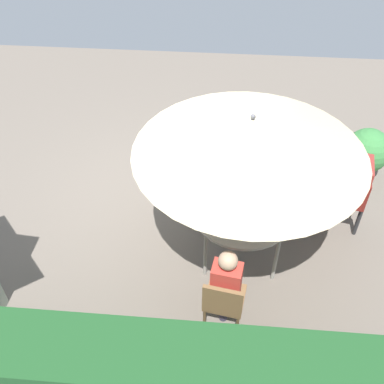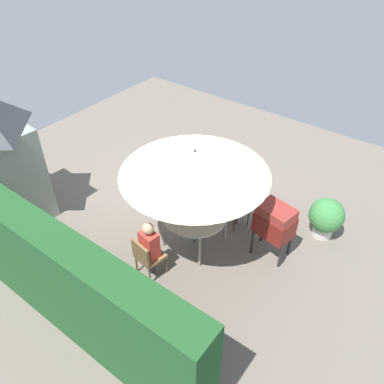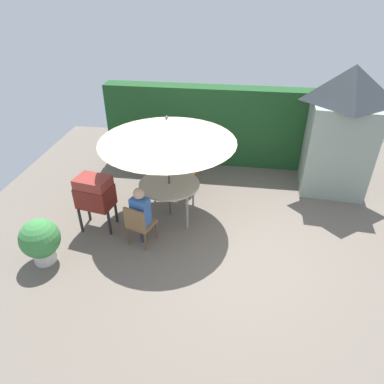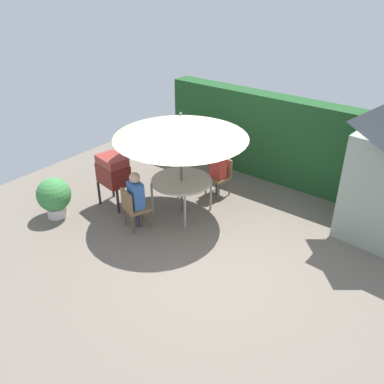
{
  "view_description": "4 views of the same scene",
  "coord_description": "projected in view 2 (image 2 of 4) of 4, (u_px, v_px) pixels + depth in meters",
  "views": [
    {
      "loc": [
        -0.81,
        4.99,
        5.03
      ],
      "look_at": [
        -0.45,
        0.74,
        1.08
      ],
      "focal_mm": 42.17,
      "sensor_mm": 36.0,
      "label": 1
    },
    {
      "loc": [
        -4.53,
        5.39,
        5.89
      ],
      "look_at": [
        -0.76,
        0.35,
        0.92
      ],
      "focal_mm": 36.44,
      "sensor_mm": 36.0,
      "label": 2
    },
    {
      "loc": [
        0.26,
        -5.54,
        4.63
      ],
      "look_at": [
        -0.57,
        0.36,
        0.87
      ],
      "focal_mm": 32.63,
      "sensor_mm": 36.0,
      "label": 3
    },
    {
      "loc": [
        3.85,
        -5.29,
        4.85
      ],
      "look_at": [
        -0.49,
        0.3,
        0.91
      ],
      "focal_mm": 38.37,
      "sensor_mm": 36.0,
      "label": 4
    }
  ],
  "objects": [
    {
      "name": "person_in_blue",
      "position": [
        237.0,
        195.0,
        8.16
      ],
      "size": [
        0.4,
        0.34,
        1.26
      ],
      "color": "#3866B2",
      "rests_on": "ground"
    },
    {
      "name": "ground_plane",
      "position": [
        175.0,
        203.0,
        9.17
      ],
      "size": [
        11.0,
        11.0,
        0.0
      ],
      "primitive_type": "plane",
      "color": "#6B6056"
    },
    {
      "name": "chair_near_shed",
      "position": [
        147.0,
        256.0,
        7.17
      ],
      "size": [
        0.53,
        0.53,
        0.9
      ],
      "color": "olive",
      "rests_on": "ground"
    },
    {
      "name": "patio_umbrella",
      "position": [
        195.0,
        163.0,
        6.92
      ],
      "size": [
        2.78,
        2.78,
        2.3
      ],
      "color": "#4C4C51",
      "rests_on": "ground"
    },
    {
      "name": "bbq_grill",
      "position": [
        275.0,
        222.0,
        7.41
      ],
      "size": [
        0.78,
        0.62,
        1.2
      ],
      "color": "maroon",
      "rests_on": "ground"
    },
    {
      "name": "person_in_red",
      "position": [
        149.0,
        243.0,
        7.06
      ],
      "size": [
        0.37,
        0.29,
        1.26
      ],
      "color": "#CC3D33",
      "rests_on": "ground"
    },
    {
      "name": "chair_far_side",
      "position": [
        240.0,
        203.0,
        8.36
      ],
      "size": [
        0.59,
        0.59,
        0.9
      ],
      "color": "olive",
      "rests_on": "ground"
    },
    {
      "name": "patio_table",
      "position": [
        194.0,
        216.0,
        7.71
      ],
      "size": [
        1.31,
        1.31,
        0.8
      ],
      "color": "#B2ADA3",
      "rests_on": "ground"
    },
    {
      "name": "potted_plant_by_shed",
      "position": [
        326.0,
        217.0,
        8.04
      ],
      "size": [
        0.73,
        0.73,
        0.91
      ],
      "color": "silver",
      "rests_on": "ground"
    },
    {
      "name": "hedge_backdrop",
      "position": [
        38.0,
        264.0,
        6.3
      ],
      "size": [
        6.74,
        0.52,
        2.13
      ],
      "color": "#1E4C23",
      "rests_on": "ground"
    }
  ]
}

